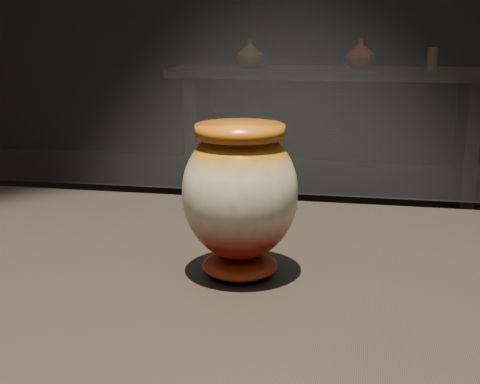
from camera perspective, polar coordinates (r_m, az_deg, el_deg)
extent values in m
cube|color=black|center=(0.84, -7.52, -9.14)|extent=(2.00, 0.80, 0.05)
ellipsoid|color=maroon|center=(0.83, 0.00, -6.24)|extent=(0.11, 0.11, 0.03)
ellipsoid|color=beige|center=(0.81, 0.00, -0.07)|extent=(0.17, 0.17, 0.16)
cylinder|color=#B86F11|center=(0.79, 0.00, 5.24)|extent=(0.13, 0.13, 0.01)
cube|color=black|center=(4.29, 7.75, 10.07)|extent=(2.00, 0.60, 0.05)
cube|color=black|center=(4.48, -3.39, 4.56)|extent=(0.08, 0.50, 0.85)
cube|color=black|center=(4.39, 18.71, 3.59)|extent=(0.08, 0.50, 0.85)
imported|color=#975716|center=(4.30, 0.86, 11.71)|extent=(0.22, 0.22, 0.18)
imported|color=maroon|center=(4.32, 10.25, 11.56)|extent=(0.22, 0.22, 0.18)
cylinder|color=#975716|center=(4.25, 16.06, 10.85)|extent=(0.06, 0.06, 0.14)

